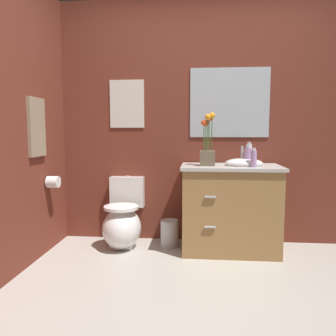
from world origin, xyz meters
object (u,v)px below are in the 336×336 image
at_px(flower_vase, 207,149).
at_px(trash_bin, 169,233).
at_px(lotion_bottle, 247,157).
at_px(wall_mirror, 229,103).
at_px(hand_wash_bottle, 249,154).
at_px(hanging_towel, 37,127).
at_px(wall_poster, 127,104).
at_px(vanity_cabinet, 230,207).
at_px(toilet_paper_roll, 53,182).
at_px(soap_bottle, 254,158).
at_px(toilet, 123,223).

xyz_separation_m(flower_vase, trash_bin, (-0.37, 0.10, -0.86)).
xyz_separation_m(lotion_bottle, wall_mirror, (-0.15, 0.32, 0.53)).
bearing_deg(hand_wash_bottle, hanging_towel, -166.48).
bearing_deg(hand_wash_bottle, trash_bin, -175.94).
bearing_deg(trash_bin, lotion_bottle, -6.73).
relative_size(flower_vase, lotion_bottle, 2.61).
bearing_deg(trash_bin, wall_mirror, 21.17).
distance_m(lotion_bottle, trash_bin, 1.09).
xyz_separation_m(lotion_bottle, trash_bin, (-0.74, 0.09, -0.79)).
distance_m(trash_bin, wall_poster, 1.41).
distance_m(vanity_cabinet, flower_vase, 0.61).
bearing_deg(flower_vase, toilet_paper_roll, -174.66).
height_order(flower_vase, toilet_paper_roll, flower_vase).
bearing_deg(toilet_paper_roll, hand_wash_bottle, 8.79).
xyz_separation_m(trash_bin, wall_mirror, (0.59, 0.23, 1.31)).
xyz_separation_m(soap_bottle, trash_bin, (-0.78, 0.19, -0.78)).
bearing_deg(hand_wash_bottle, wall_mirror, 136.19).
bearing_deg(flower_vase, lotion_bottle, 1.50).
bearing_deg(wall_poster, toilet, -90.00).
bearing_deg(soap_bottle, wall_poster, 161.36).
bearing_deg(vanity_cabinet, trash_bin, 173.87).
height_order(toilet, trash_bin, toilet).
xyz_separation_m(wall_poster, hanging_towel, (-0.68, -0.64, -0.25)).
distance_m(flower_vase, lotion_bottle, 0.38).
bearing_deg(soap_bottle, trash_bin, 166.21).
distance_m(wall_poster, hanging_towel, 0.97).
xyz_separation_m(toilet, wall_mirror, (1.06, 0.27, 1.21)).
bearing_deg(soap_bottle, flower_vase, 167.13).
bearing_deg(trash_bin, toilet_paper_roll, -167.92).
distance_m(hand_wash_bottle, wall_poster, 1.35).
height_order(flower_vase, trash_bin, flower_vase).
xyz_separation_m(flower_vase, toilet_paper_roll, (-1.46, -0.14, -0.32)).
xyz_separation_m(wall_mirror, toilet_paper_roll, (-1.69, -0.46, -0.77)).
bearing_deg(lotion_bottle, trash_bin, 173.27).
height_order(flower_vase, wall_mirror, wall_mirror).
height_order(lotion_bottle, hand_wash_bottle, hand_wash_bottle).
bearing_deg(hand_wash_bottle, toilet_paper_roll, -171.21).
bearing_deg(lotion_bottle, wall_mirror, 115.07).
relative_size(flower_vase, hanging_towel, 0.96).
xyz_separation_m(vanity_cabinet, wall_mirror, (-0.00, 0.29, 1.02)).
relative_size(flower_vase, soap_bottle, 2.86).
bearing_deg(toilet, wall_mirror, 14.14).
height_order(wall_poster, wall_mirror, wall_mirror).
distance_m(soap_bottle, wall_mirror, 0.71).
distance_m(wall_poster, toilet_paper_roll, 1.09).
relative_size(hand_wash_bottle, hanging_towel, 0.43).
height_order(wall_poster, toilet_paper_roll, wall_poster).
relative_size(wall_poster, toilet_paper_roll, 4.49).
relative_size(vanity_cabinet, soap_bottle, 5.82).
height_order(hanging_towel, toilet_paper_roll, hanging_towel).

